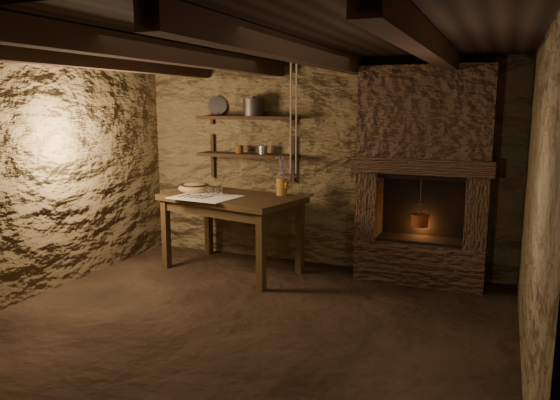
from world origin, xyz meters
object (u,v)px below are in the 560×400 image
at_px(stoneware_jug, 282,179).
at_px(iron_stockpot, 254,108).
at_px(wooden_bowl, 195,188).
at_px(red_pot, 420,219).
at_px(work_table, 232,230).

bearing_deg(stoneware_jug, iron_stockpot, 138.29).
bearing_deg(wooden_bowl, stoneware_jug, 10.50).
bearing_deg(red_pot, work_table, -169.21).
xyz_separation_m(work_table, red_pot, (2.05, 0.39, 0.22)).
relative_size(stoneware_jug, red_pot, 0.82).
distance_m(wooden_bowl, red_pot, 2.59).
xyz_separation_m(work_table, iron_stockpot, (0.05, 0.51, 1.39)).
bearing_deg(iron_stockpot, work_table, -95.59).
xyz_separation_m(wooden_bowl, red_pot, (2.56, 0.34, -0.23)).
height_order(stoneware_jug, wooden_bowl, stoneware_jug).
relative_size(wooden_bowl, iron_stockpot, 1.54).
bearing_deg(work_table, wooden_bowl, -172.52).
xyz_separation_m(stoneware_jug, wooden_bowl, (-1.03, -0.19, -0.15)).
bearing_deg(red_pot, wooden_bowl, -172.33).
xyz_separation_m(work_table, wooden_bowl, (-0.51, 0.05, 0.45)).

